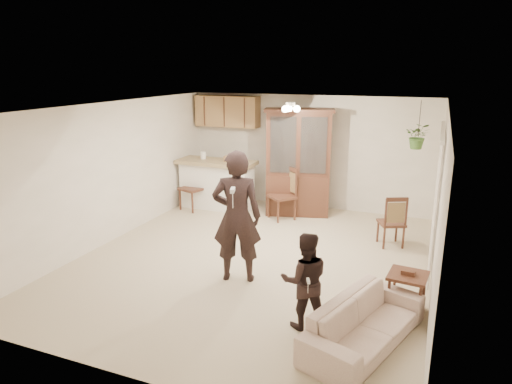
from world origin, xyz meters
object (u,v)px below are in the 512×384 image
at_px(side_table, 406,292).
at_px(chair_hutch_left, 282,205).
at_px(sofa, 365,315).
at_px(adult, 237,222).
at_px(china_hutch, 298,163).
at_px(chair_bar, 193,196).
at_px(chair_hutch_right, 391,231).
at_px(child, 305,276).

relative_size(side_table, chair_hutch_left, 0.53).
height_order(sofa, adult, adult).
height_order(china_hutch, chair_bar, china_hutch).
xyz_separation_m(adult, chair_hutch_right, (1.99, 2.23, -0.63)).
relative_size(child, chair_bar, 1.24).
relative_size(side_table, chair_hutch_right, 0.62).
bearing_deg(chair_hutch_left, child, -26.65).
distance_m(sofa, side_table, 1.01).
xyz_separation_m(sofa, china_hutch, (-2.12, 4.34, 0.75)).
bearing_deg(child, chair_bar, -68.21).
height_order(sofa, chair_bar, chair_bar).
bearing_deg(sofa, china_hutch, 44.80).
relative_size(adult, side_table, 3.11).
xyz_separation_m(child, china_hutch, (-1.37, 4.24, 0.44)).
distance_m(sofa, adult, 2.32).
relative_size(adult, chair_bar, 1.65).
xyz_separation_m(chair_bar, chair_hutch_left, (2.05, 0.11, 0.00)).
relative_size(sofa, chair_bar, 1.72).
bearing_deg(chair_hutch_right, chair_bar, -32.67).
xyz_separation_m(child, chair_hutch_right, (0.70, 3.12, -0.41)).
xyz_separation_m(adult, side_table, (2.42, -0.05, -0.63)).
distance_m(adult, chair_hutch_left, 2.98).
height_order(child, side_table, child).
height_order(china_hutch, chair_hutch_left, china_hutch).
distance_m(china_hutch, chair_bar, 2.46).
bearing_deg(chair_hutch_right, child, 52.06).
xyz_separation_m(adult, china_hutch, (-0.08, 3.36, 0.22)).
bearing_deg(adult, child, 127.54).
distance_m(china_hutch, side_table, 4.31).
bearing_deg(chair_hutch_left, sofa, -18.35).
xyz_separation_m(sofa, chair_bar, (-4.37, 3.78, -0.06)).
bearing_deg(chair_bar, side_table, -13.31).
distance_m(china_hutch, chair_hutch_right, 2.51).
xyz_separation_m(chair_hutch_left, chair_hutch_right, (2.27, -0.67, -0.04)).
distance_m(adult, china_hutch, 3.37).
height_order(child, chair_hutch_left, child).
distance_m(sofa, chair_hutch_right, 3.21).
distance_m(sofa, chair_bar, 5.77).
relative_size(sofa, chair_hutch_right, 1.99).
bearing_deg(side_table, chair_hutch_right, 100.76).
bearing_deg(adult, chair_hutch_right, -149.67).
bearing_deg(sofa, chair_hutch_right, 19.62).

